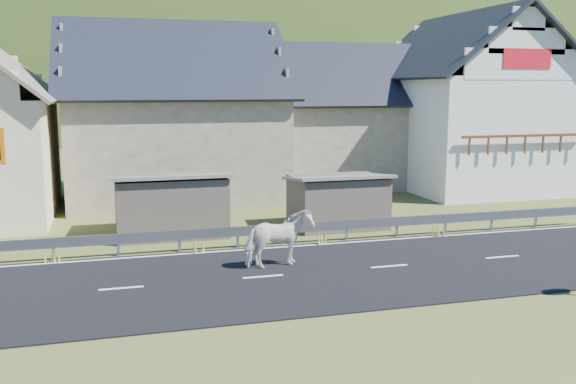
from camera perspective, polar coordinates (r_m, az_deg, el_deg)
name	(u,v)px	position (r m, az deg, el deg)	size (l,w,h in m)	color
ground	(263,278)	(18.83, -2.24, -7.65)	(160.00, 160.00, 0.00)	#434F1D
road	(263,277)	(18.82, -2.24, -7.59)	(60.00, 7.00, 0.04)	black
lane_markings	(263,277)	(18.82, -2.24, -7.52)	(60.00, 6.60, 0.01)	silver
guardrail	(238,232)	(22.16, -4.49, -3.56)	(28.10, 0.09, 0.75)	#93969B
shed_left	(170,205)	(24.51, -10.41, -1.16)	(4.30, 3.30, 2.40)	brown
shed_right	(337,202)	(25.47, 4.42, -0.86)	(3.80, 2.90, 2.20)	brown
house_stone_a	(172,104)	(32.68, -10.29, 7.67)	(10.80, 9.80, 8.90)	tan
house_stone_b	(346,109)	(36.97, 5.14, 7.34)	(9.80, 8.80, 8.10)	tan
house_white	(468,95)	(36.91, 15.69, 8.31)	(8.80, 10.80, 9.70)	white
mountain	(139,172)	(199.36, -13.08, 1.74)	(440.00, 280.00, 260.00)	#2C3F13
horse	(278,239)	(19.59, -0.87, -4.18)	(2.08, 0.95, 1.76)	silver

